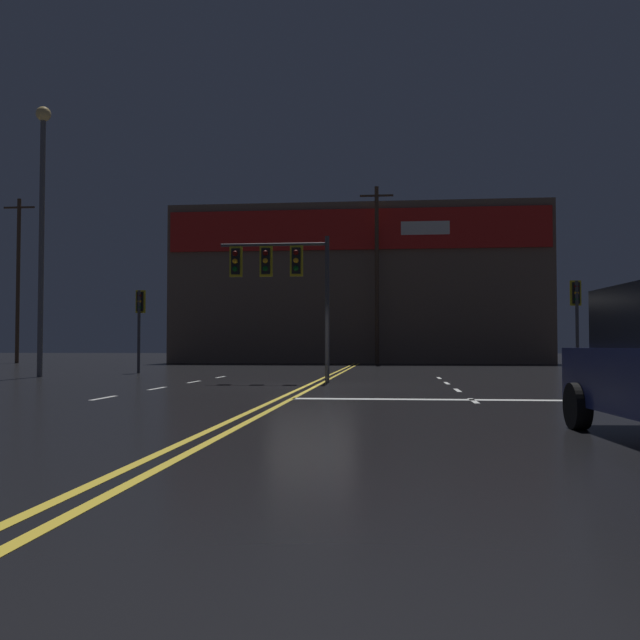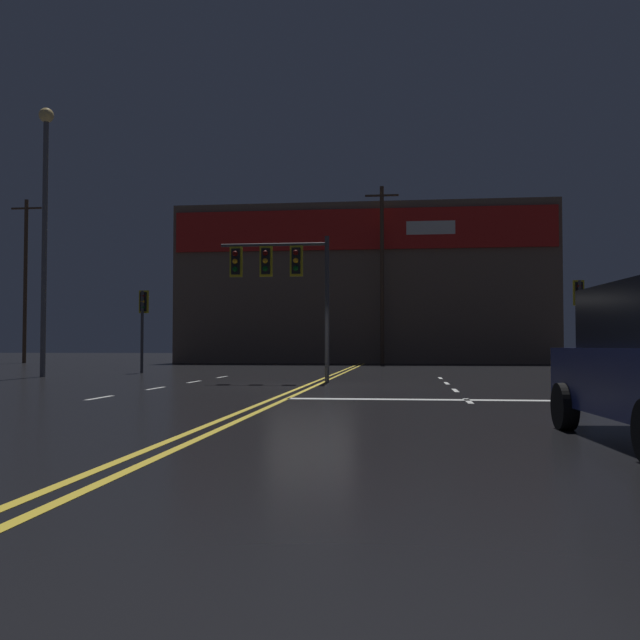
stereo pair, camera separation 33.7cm
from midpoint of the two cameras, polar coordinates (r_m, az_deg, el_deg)
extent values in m
plane|color=black|center=(20.76, -1.13, -5.28)|extent=(200.00, 200.00, 0.00)
cube|color=gold|center=(20.77, -1.55, -5.26)|extent=(0.12, 60.00, 0.01)
cube|color=gold|center=(20.74, -0.72, -5.27)|extent=(0.12, 60.00, 0.01)
cube|color=silver|center=(16.55, -17.48, -5.97)|extent=(0.12, 1.40, 0.01)
cube|color=silver|center=(19.90, -13.37, -5.34)|extent=(0.12, 1.40, 0.01)
cube|color=silver|center=(23.33, -10.47, -4.89)|extent=(0.12, 1.40, 0.01)
cube|color=silver|center=(26.80, -8.31, -4.54)|extent=(0.12, 1.40, 0.01)
cube|color=silver|center=(15.30, 11.55, -6.34)|extent=(0.12, 1.40, 0.01)
cube|color=silver|center=(18.87, 10.44, -5.55)|extent=(0.12, 1.40, 0.01)
cube|color=silver|center=(22.46, 9.69, -5.00)|extent=(0.12, 1.40, 0.01)
cube|color=silver|center=(26.05, 9.14, -4.60)|extent=(0.12, 1.40, 0.01)
cube|color=silver|center=(15.56, 11.45, -6.27)|extent=(7.71, 0.40, 0.01)
cylinder|color=#38383D|center=(22.76, 0.15, 0.90)|extent=(0.14, 0.14, 4.68)
cylinder|color=#38383D|center=(23.19, -4.14, 6.04)|extent=(3.47, 0.10, 0.10)
cube|color=black|center=(23.01, -2.31, 4.74)|extent=(0.28, 0.24, 0.84)
cube|color=gold|center=(23.01, -2.31, 4.74)|extent=(0.42, 0.08, 0.99)
sphere|color=#500705|center=(22.88, -2.37, 5.41)|extent=(0.17, 0.17, 0.17)
sphere|color=orange|center=(22.85, -2.37, 4.79)|extent=(0.17, 0.17, 0.17)
sphere|color=#084513|center=(22.82, -2.37, 4.16)|extent=(0.17, 0.17, 0.17)
cube|color=black|center=(23.17, -4.75, 4.70)|extent=(0.28, 0.24, 0.84)
cube|color=gold|center=(23.17, -4.75, 4.70)|extent=(0.42, 0.08, 0.99)
sphere|color=#500705|center=(23.04, -4.82, 5.37)|extent=(0.17, 0.17, 0.17)
sphere|color=orange|center=(23.01, -4.82, 4.75)|extent=(0.17, 0.17, 0.17)
sphere|color=#084513|center=(22.98, -4.82, 4.12)|extent=(0.17, 0.17, 0.17)
cube|color=black|center=(23.37, -7.14, 4.65)|extent=(0.28, 0.24, 0.84)
cube|color=gold|center=(23.37, -7.14, 4.65)|extent=(0.42, 0.08, 0.99)
sphere|color=#500705|center=(23.24, -7.23, 5.31)|extent=(0.17, 0.17, 0.17)
sphere|color=orange|center=(23.21, -7.23, 4.70)|extent=(0.17, 0.17, 0.17)
sphere|color=#084513|center=(23.19, -7.23, 4.08)|extent=(0.17, 0.17, 0.17)
cylinder|color=#38383D|center=(29.47, 19.58, -0.62)|extent=(0.13, 0.13, 3.71)
cube|color=black|center=(29.71, 19.46, 2.05)|extent=(0.28, 0.24, 0.84)
cube|color=gold|center=(29.71, 19.46, 2.05)|extent=(0.42, 0.08, 0.99)
sphere|color=#500705|center=(29.58, 19.53, 2.55)|extent=(0.17, 0.17, 0.17)
sphere|color=orange|center=(29.56, 19.53, 2.07)|extent=(0.17, 0.17, 0.17)
sphere|color=#084513|center=(29.54, 19.54, 1.58)|extent=(0.17, 0.17, 0.17)
cylinder|color=#38383D|center=(31.71, -14.59, -0.91)|extent=(0.13, 0.13, 3.56)
cube|color=black|center=(31.93, -14.45, 1.43)|extent=(0.28, 0.24, 0.84)
cube|color=gold|center=(31.93, -14.45, 1.43)|extent=(0.42, 0.08, 0.99)
sphere|color=#500705|center=(31.80, -14.55, 1.90)|extent=(0.17, 0.17, 0.17)
sphere|color=orange|center=(31.78, -14.55, 1.45)|extent=(0.17, 0.17, 0.17)
sphere|color=#084513|center=(31.77, -14.55, 1.00)|extent=(0.17, 0.17, 0.17)
cylinder|color=#59595E|center=(28.98, -21.70, 5.46)|extent=(0.20, 0.20, 9.79)
sphere|color=#F9D17A|center=(30.05, -21.57, 15.08)|extent=(0.56, 0.56, 0.56)
cylinder|color=black|center=(10.43, 19.05, -6.52)|extent=(0.26, 0.65, 0.64)
cube|color=brown|center=(52.72, 3.03, 2.56)|extent=(26.07, 10.00, 10.89)
cube|color=red|center=(48.09, 2.73, 7.26)|extent=(25.55, 0.20, 2.72)
cube|color=white|center=(48.02, 8.21, 7.30)|extent=(3.20, 0.16, 0.90)
cylinder|color=#4C3828|center=(53.38, -23.17, 2.92)|extent=(0.26, 0.26, 11.35)
cube|color=#4C3828|center=(54.05, -23.09, 8.28)|extent=(2.20, 0.12, 0.12)
cylinder|color=#4C3828|center=(46.78, 4.36, 3.62)|extent=(0.26, 0.26, 11.65)
cube|color=#4C3828|center=(47.59, 4.34, 9.89)|extent=(2.20, 0.12, 0.12)
camera|label=1|loc=(0.17, -90.42, 0.02)|focal=40.00mm
camera|label=2|loc=(0.17, 89.58, -0.02)|focal=40.00mm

